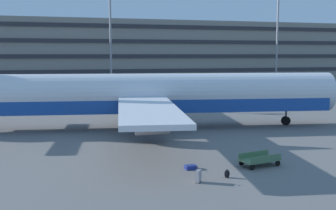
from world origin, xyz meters
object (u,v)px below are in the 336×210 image
Objects in this scene: backpack_orange at (227,174)px; baggage_cart at (260,159)px; suitcase_small at (198,176)px; airliner at (147,96)px; suitcase_upright at (190,167)px.

baggage_cart is at bearing 30.06° from backpack_orange.
suitcase_small is 1.67× the size of backpack_orange.
airliner is 17.86m from suitcase_small.
airliner is 12.70× the size of baggage_cart.
airliner is 54.61× the size of suitcase_upright.
suitcase_upright is 0.23× the size of baggage_cart.
suitcase_small reaches higher than baggage_cart.
airliner reaches higher than suitcase_upright.
suitcase_upright is 2.70m from suitcase_small.
backpack_orange is at bearing -149.94° from baggage_cart.
suitcase_small reaches higher than suitcase_upright.
suitcase_upright is at bearing 80.72° from suitcase_small.
suitcase_small is (-1.03, -17.60, -2.83)m from airliner.
airliner is at bearing 87.71° from suitcase_upright.
suitcase_upright is at bearing 174.16° from baggage_cart.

